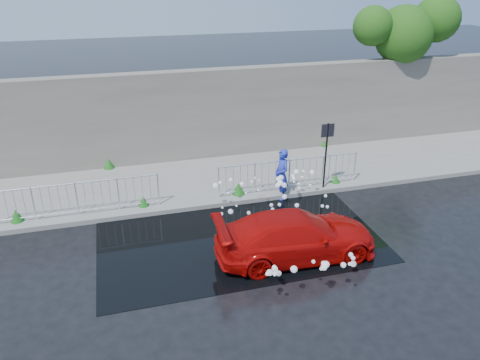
% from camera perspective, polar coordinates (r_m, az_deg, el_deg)
% --- Properties ---
extents(ground, '(90.00, 90.00, 0.00)m').
position_cam_1_polar(ground, '(12.93, -1.31, -9.40)').
color(ground, black).
rests_on(ground, ground).
extents(pavement, '(30.00, 4.00, 0.15)m').
position_cam_1_polar(pavement, '(17.17, -5.45, -0.11)').
color(pavement, slate).
rests_on(pavement, ground).
extents(curb, '(30.00, 0.25, 0.16)m').
position_cam_1_polar(curb, '(15.40, -4.08, -3.09)').
color(curb, slate).
rests_on(curb, ground).
extents(retaining_wall, '(30.00, 0.60, 3.50)m').
position_cam_1_polar(retaining_wall, '(18.56, -6.94, 7.78)').
color(retaining_wall, '#635D53').
rests_on(retaining_wall, pavement).
extents(puddle, '(8.00, 5.00, 0.01)m').
position_cam_1_polar(puddle, '(13.84, -0.32, -6.83)').
color(puddle, black).
rests_on(puddle, ground).
extents(sign_post, '(0.45, 0.06, 2.50)m').
position_cam_1_polar(sign_post, '(16.08, 10.51, 4.18)').
color(sign_post, black).
rests_on(sign_post, ground).
extents(tree, '(4.79, 2.44, 6.18)m').
position_cam_1_polar(tree, '(21.77, 19.80, 16.83)').
color(tree, '#332114').
rests_on(tree, ground).
extents(railing_left, '(5.05, 0.05, 1.10)m').
position_cam_1_polar(railing_left, '(15.27, -19.30, -2.04)').
color(railing_left, silver).
rests_on(railing_left, pavement).
extents(railing_right, '(5.05, 0.05, 1.10)m').
position_cam_1_polar(railing_right, '(16.20, 6.03, 0.85)').
color(railing_right, silver).
rests_on(railing_right, pavement).
extents(weeds, '(12.17, 3.93, 0.41)m').
position_cam_1_polar(weeds, '(16.47, -7.08, -0.33)').
color(weeds, '#1A5216').
rests_on(weeds, pavement).
extents(water_spray, '(3.55, 5.37, 1.09)m').
position_cam_1_polar(water_spray, '(13.60, 5.33, -3.99)').
color(water_spray, white).
rests_on(water_spray, ground).
extents(red_car, '(4.44, 1.91, 1.27)m').
position_cam_1_polar(red_car, '(12.74, 6.86, -6.75)').
color(red_car, '#B30907').
rests_on(red_car, ground).
extents(person, '(0.49, 0.69, 1.76)m').
position_cam_1_polar(person, '(15.70, 5.11, 0.68)').
color(person, '#2434B4').
rests_on(person, ground).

